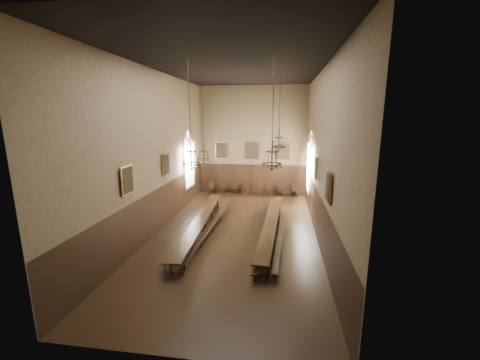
% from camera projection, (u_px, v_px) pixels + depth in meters
% --- Properties ---
extents(floor, '(9.00, 18.00, 0.02)m').
position_uv_depth(floor, '(236.00, 233.00, 16.74)').
color(floor, black).
rests_on(floor, ground).
extents(ceiling, '(9.00, 18.00, 0.02)m').
position_uv_depth(ceiling, '(235.00, 66.00, 14.85)').
color(ceiling, black).
rests_on(ceiling, ground).
extents(wall_back, '(9.00, 0.02, 9.00)m').
position_uv_depth(wall_back, '(252.00, 141.00, 24.52)').
color(wall_back, '#766048').
rests_on(wall_back, ground).
extents(wall_front, '(9.00, 0.02, 9.00)m').
position_uv_depth(wall_front, '(178.00, 201.00, 7.08)').
color(wall_front, '#766048').
rests_on(wall_front, ground).
extents(wall_left, '(0.02, 18.00, 9.00)m').
position_uv_depth(wall_left, '(156.00, 153.00, 16.42)').
color(wall_left, '#766048').
rests_on(wall_left, ground).
extents(wall_right, '(0.02, 18.00, 9.00)m').
position_uv_depth(wall_right, '(322.00, 156.00, 15.18)').
color(wall_right, '#766048').
rests_on(wall_right, ground).
extents(wainscot_panelling, '(9.00, 18.00, 2.50)m').
position_uv_depth(wainscot_panelling, '(236.00, 212.00, 16.48)').
color(wainscot_panelling, black).
rests_on(wainscot_panelling, floor).
extents(table_left, '(1.30, 10.40, 0.81)m').
position_uv_depth(table_left, '(201.00, 226.00, 16.73)').
color(table_left, black).
rests_on(table_left, floor).
extents(table_right, '(1.17, 10.28, 0.80)m').
position_uv_depth(table_right, '(271.00, 228.00, 16.48)').
color(table_right, black).
rests_on(table_right, floor).
extents(bench_left_outer, '(0.63, 9.35, 0.42)m').
position_uv_depth(bench_left_outer, '(192.00, 228.00, 16.85)').
color(bench_left_outer, black).
rests_on(bench_left_outer, floor).
extents(bench_left_inner, '(0.57, 9.92, 0.45)m').
position_uv_depth(bench_left_inner, '(212.00, 226.00, 17.04)').
color(bench_left_inner, black).
rests_on(bench_left_inner, floor).
extents(bench_right_inner, '(0.41, 10.11, 0.45)m').
position_uv_depth(bench_right_inner, '(261.00, 230.00, 16.39)').
color(bench_right_inner, black).
rests_on(bench_right_inner, floor).
extents(bench_right_outer, '(0.77, 9.53, 0.43)m').
position_uv_depth(bench_right_outer, '(281.00, 232.00, 16.13)').
color(bench_right_outer, black).
rests_on(bench_right_outer, floor).
extents(chair_0, '(0.57, 0.57, 1.02)m').
position_uv_depth(chair_0, '(212.00, 190.00, 25.39)').
color(chair_0, black).
rests_on(chair_0, floor).
extents(chair_1, '(0.43, 0.43, 0.94)m').
position_uv_depth(chair_1, '(223.00, 190.00, 25.32)').
color(chair_1, black).
rests_on(chair_1, floor).
extents(chair_2, '(0.47, 0.47, 1.04)m').
position_uv_depth(chair_2, '(235.00, 190.00, 25.19)').
color(chair_2, black).
rests_on(chair_2, floor).
extents(chair_3, '(0.53, 0.53, 1.02)m').
position_uv_depth(chair_3, '(245.00, 191.00, 24.97)').
color(chair_3, black).
rests_on(chair_3, floor).
extents(chair_5, '(0.47, 0.47, 0.95)m').
position_uv_depth(chair_5, '(269.00, 192.00, 24.72)').
color(chair_5, black).
rests_on(chair_5, floor).
extents(chair_6, '(0.47, 0.47, 1.01)m').
position_uv_depth(chair_6, '(280.00, 192.00, 24.56)').
color(chair_6, black).
rests_on(chair_6, floor).
extents(chair_7, '(0.45, 0.45, 0.99)m').
position_uv_depth(chair_7, '(294.00, 193.00, 24.48)').
color(chair_7, black).
rests_on(chair_7, floor).
extents(chandelier_back_left, '(0.79, 0.79, 5.23)m').
position_uv_depth(chandelier_back_left, '(203.00, 153.00, 18.17)').
color(chandelier_back_left, black).
rests_on(chandelier_back_left, ceiling).
extents(chandelier_back_right, '(0.86, 0.86, 4.44)m').
position_uv_depth(chandelier_back_right, '(279.00, 142.00, 17.78)').
color(chandelier_back_right, black).
rests_on(chandelier_back_right, ceiling).
extents(chandelier_front_left, '(0.88, 0.88, 4.84)m').
position_uv_depth(chandelier_front_left, '(191.00, 157.00, 13.84)').
color(chandelier_front_left, black).
rests_on(chandelier_front_left, ceiling).
extents(chandelier_front_right, '(0.87, 0.87, 4.75)m').
position_uv_depth(chandelier_front_right, '(272.00, 157.00, 13.22)').
color(chandelier_front_right, black).
rests_on(chandelier_front_right, ceiling).
extents(portrait_back_0, '(1.10, 0.12, 1.40)m').
position_uv_depth(portrait_back_0, '(222.00, 150.00, 24.92)').
color(portrait_back_0, '#BC892D').
rests_on(portrait_back_0, wall_back).
extents(portrait_back_1, '(1.10, 0.12, 1.40)m').
position_uv_depth(portrait_back_1, '(252.00, 151.00, 24.56)').
color(portrait_back_1, '#BC892D').
rests_on(portrait_back_1, wall_back).
extents(portrait_back_2, '(1.10, 0.12, 1.40)m').
position_uv_depth(portrait_back_2, '(284.00, 151.00, 24.20)').
color(portrait_back_2, '#BC892D').
rests_on(portrait_back_2, wall_back).
extents(portrait_left_0, '(0.12, 1.00, 1.30)m').
position_uv_depth(portrait_left_0, '(166.00, 165.00, 17.54)').
color(portrait_left_0, '#BC892D').
rests_on(portrait_left_0, wall_left).
extents(portrait_left_1, '(0.12, 1.00, 1.30)m').
position_uv_depth(portrait_left_1, '(127.00, 180.00, 13.18)').
color(portrait_left_1, '#BC892D').
rests_on(portrait_left_1, wall_left).
extents(portrait_right_0, '(0.12, 1.00, 1.30)m').
position_uv_depth(portrait_right_0, '(316.00, 168.00, 16.33)').
color(portrait_right_0, '#BC892D').
rests_on(portrait_right_0, wall_right).
extents(portrait_right_1, '(0.12, 1.00, 1.30)m').
position_uv_depth(portrait_right_1, '(328.00, 187.00, 11.97)').
color(portrait_right_1, '#BC892D').
rests_on(portrait_right_1, wall_right).
extents(window_right, '(0.20, 2.20, 4.60)m').
position_uv_depth(window_right, '(310.00, 162.00, 20.74)').
color(window_right, white).
rests_on(window_right, wall_right).
extents(window_left, '(0.20, 2.20, 4.60)m').
position_uv_depth(window_left, '(189.00, 159.00, 21.96)').
color(window_left, white).
rests_on(window_left, wall_left).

